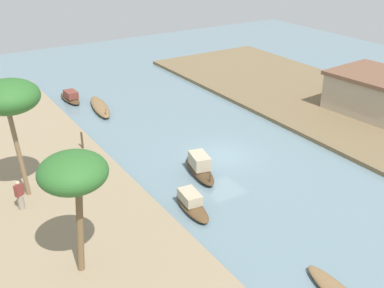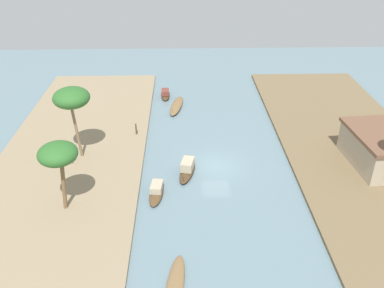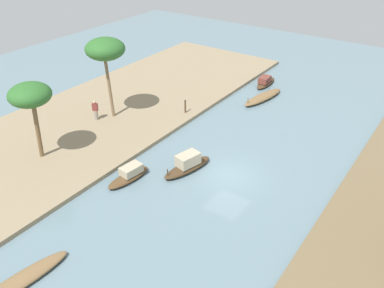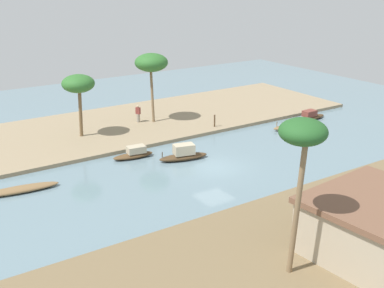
% 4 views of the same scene
% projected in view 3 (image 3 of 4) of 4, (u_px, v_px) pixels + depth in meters
% --- Properties ---
extents(river_water, '(70.46, 70.46, 0.00)m').
position_uv_depth(river_water, '(229.00, 175.00, 27.03)').
color(river_water, slate).
rests_on(river_water, ground).
extents(riverbank_left, '(44.24, 13.17, 0.30)m').
position_uv_depth(riverbank_left, '(92.00, 121.00, 33.42)').
color(riverbank_left, '#937F60').
rests_on(riverbank_left, ground).
extents(sampan_midstream, '(5.30, 1.68, 0.40)m').
position_uv_depth(sampan_midstream, '(19.00, 282.00, 19.18)').
color(sampan_midstream, brown).
rests_on(sampan_midstream, river_water).
extents(sampan_open_hull, '(3.39, 1.39, 0.96)m').
position_uv_depth(sampan_open_hull, '(129.00, 175.00, 26.44)').
color(sampan_open_hull, brown).
rests_on(sampan_open_hull, river_water).
extents(sampan_downstream_large, '(4.07, 1.96, 1.27)m').
position_uv_depth(sampan_downstream_large, '(188.00, 164.00, 27.29)').
color(sampan_downstream_large, '#47331E').
rests_on(sampan_downstream_large, river_water).
extents(sampan_foreground, '(5.34, 2.05, 0.93)m').
position_uv_depth(sampan_foreground, '(263.00, 97.00, 37.32)').
color(sampan_foreground, brown).
rests_on(sampan_foreground, river_water).
extents(sampan_near_left_bank, '(3.52, 1.16, 0.98)m').
position_uv_depth(sampan_near_left_bank, '(265.00, 82.00, 40.23)').
color(sampan_near_left_bank, '#47331E').
rests_on(sampan_near_left_bank, river_water).
extents(person_on_near_bank, '(0.44, 0.50, 1.68)m').
position_uv_depth(person_on_near_bank, '(96.00, 111.00, 32.97)').
color(person_on_near_bank, gray).
rests_on(person_on_near_bank, riverbank_left).
extents(mooring_post, '(0.14, 0.14, 1.15)m').
position_uv_depth(mooring_post, '(185.00, 106.00, 34.18)').
color(mooring_post, '#4C3823').
rests_on(mooring_post, riverbank_left).
extents(palm_tree_left_near, '(3.11, 3.11, 6.57)m').
position_uv_depth(palm_tree_left_near, '(105.00, 50.00, 31.12)').
color(palm_tree_left_near, '#7F6647').
rests_on(palm_tree_left_near, riverbank_left).
extents(palm_tree_left_far, '(2.80, 2.80, 5.50)m').
position_uv_depth(palm_tree_left_far, '(30.00, 96.00, 26.11)').
color(palm_tree_left_far, brown).
rests_on(palm_tree_left_far, riverbank_left).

